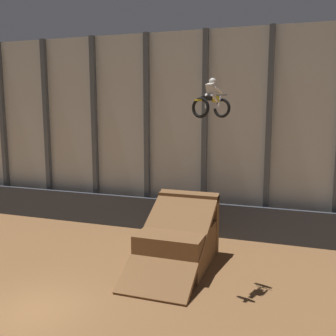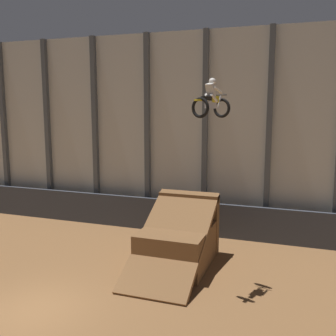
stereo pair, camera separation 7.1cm
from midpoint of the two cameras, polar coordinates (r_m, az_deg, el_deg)
The scene contains 5 objects.
ground_plane at distance 15.09m, azimuth -18.88°, elevation -19.09°, with size 60.00×60.00×0.00m, color brown.
arena_back_wall at distance 22.68m, azimuth -2.77°, elevation 5.23°, with size 32.00×0.40×10.97m.
lower_barrier at distance 22.60m, azimuth -3.58°, elevation -6.56°, with size 31.36×0.20×1.84m.
dirt_ramp at distance 17.85m, azimuth 1.73°, elevation -10.48°, with size 2.89×5.51×3.04m.
rider_bike_solo at distance 14.51m, azimuth 6.45°, elevation 9.57°, with size 1.22×1.78×1.45m.
Camera 2 is at (8.54, -10.30, 7.00)m, focal length 42.00 mm.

